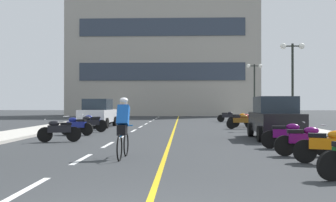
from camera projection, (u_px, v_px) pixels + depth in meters
ground_plane at (171, 128)px, 26.36m from camera, size 140.00×140.00×0.00m
curb_left at (70, 124)px, 29.62m from camera, size 2.40×72.00×0.12m
curb_right at (275, 125)px, 29.10m from camera, size 2.40×72.00×0.12m
lane_dash_0 at (28, 189)px, 7.44m from camera, size 0.14×2.20×0.01m
lane_dash_1 at (82, 159)px, 11.44m from camera, size 0.14×2.20×0.01m
lane_dash_2 at (108, 145)px, 15.44m from camera, size 0.14×2.20×0.01m
lane_dash_3 at (123, 136)px, 19.44m from camera, size 0.14×2.20×0.01m
lane_dash_4 at (134, 131)px, 23.43m from camera, size 0.14×2.20×0.01m
lane_dash_5 at (141, 127)px, 27.43m from camera, size 0.14×2.20×0.01m
lane_dash_6 at (146, 124)px, 31.43m from camera, size 0.14×2.20×0.01m
lane_dash_7 at (150, 121)px, 35.43m from camera, size 0.14×2.20×0.01m
lane_dash_8 at (154, 120)px, 39.42m from camera, size 0.14×2.20×0.01m
lane_dash_9 at (156, 118)px, 43.42m from camera, size 0.14×2.20×0.01m
lane_dash_10 at (159, 117)px, 47.42m from camera, size 0.14×2.20×0.01m
lane_dash_11 at (160, 116)px, 51.42m from camera, size 0.14×2.20×0.01m
centre_line_yellow at (176, 125)px, 29.35m from camera, size 0.12×66.00×0.01m
office_building at (163, 46)px, 53.99m from camera, size 23.82×7.18×17.93m
street_lamp_mid at (293, 65)px, 25.21m from camera, size 1.46×0.36×5.05m
street_lamp_far at (254, 79)px, 38.40m from camera, size 1.46×0.36×5.04m
parked_car_near at (275, 118)px, 17.94m from camera, size 1.99×4.23×1.82m
parked_car_mid at (98, 113)px, 27.17m from camera, size 1.99×4.23×1.82m
motorcycle_1 at (329, 145)px, 10.47m from camera, size 1.64×0.78×0.92m
motorcycle_2 at (305, 140)px, 12.05m from camera, size 1.70×0.60×0.92m
motorcycle_3 at (287, 135)px, 14.04m from camera, size 1.69×0.61×0.92m
motorcycle_4 at (59, 130)px, 16.53m from camera, size 1.66×0.73×0.92m
motorcycle_5 at (76, 125)px, 20.04m from camera, size 1.68×0.66×0.92m
motorcycle_6 at (90, 123)px, 22.18m from camera, size 1.66×0.75×0.92m
motorcycle_7 at (92, 122)px, 23.85m from camera, size 1.70×0.60×0.92m
motorcycle_8 at (241, 121)px, 25.00m from camera, size 1.70×0.60×0.92m
motorcycle_9 at (243, 120)px, 26.79m from camera, size 1.70×0.60×0.92m
motorcycle_10 at (240, 119)px, 28.68m from camera, size 1.68×0.65×0.92m
motorcycle_11 at (115, 118)px, 30.70m from camera, size 1.67×0.68×0.92m
motorcycle_12 at (114, 117)px, 32.33m from camera, size 1.64×0.78×0.92m
motorcycle_13 at (228, 116)px, 34.33m from camera, size 1.69×0.62×0.92m
cyclist_rider at (123, 126)px, 11.63m from camera, size 0.42×1.77×1.71m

